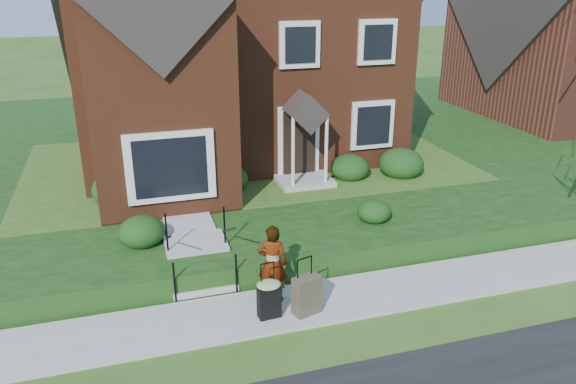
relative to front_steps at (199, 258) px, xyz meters
name	(u,v)px	position (x,y,z in m)	size (l,w,h in m)	color
ground	(331,302)	(2.50, -1.84, -0.47)	(120.00, 120.00, 0.00)	#2D5119
sidewalk	(331,300)	(2.50, -1.84, -0.43)	(60.00, 1.60, 0.08)	#9E9B93
terrace	(327,138)	(6.50, 9.06, -0.17)	(44.00, 20.00, 0.60)	black
walkway	(181,202)	(0.00, 3.16, 0.16)	(1.20, 6.00, 0.06)	#9E9B93
main_house	(225,13)	(2.29, 7.76, 4.79)	(10.40, 10.20, 9.40)	brown
front_steps	(199,258)	(0.00, 0.00, 0.00)	(1.40, 2.02, 1.50)	#9E9B93
foundation_shrubs	(263,179)	(2.30, 3.12, 0.57)	(9.82, 4.26, 1.04)	#183810
woman	(272,264)	(1.31, -1.52, 0.45)	(0.62, 0.41, 1.70)	#999999
suitcase_black	(269,297)	(1.07, -2.11, 0.06)	(0.52, 0.43, 1.18)	black
suitcase_olive	(307,295)	(1.83, -2.19, 0.01)	(0.62, 0.46, 1.21)	#4A4231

